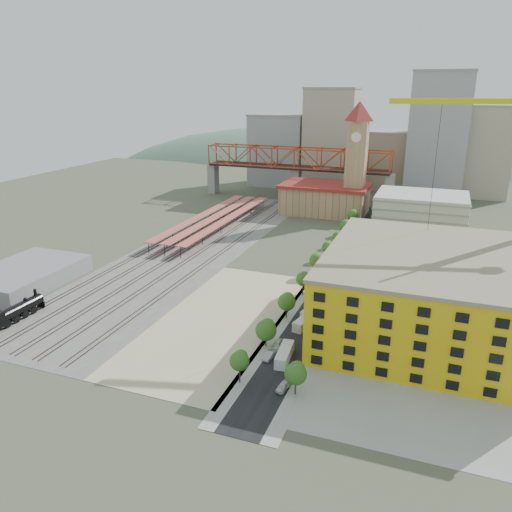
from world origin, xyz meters
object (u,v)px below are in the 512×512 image
at_px(clock_tower, 357,149).
at_px(construction_building, 427,292).
at_px(car_0, 277,345).
at_px(site_trailer_a, 284,355).
at_px(site_trailer_b, 305,322).
at_px(site_trailer_c, 312,311).
at_px(locomotive, 8,316).
at_px(site_trailer_d, 322,295).

relative_size(clock_tower, construction_building, 1.03).
bearing_deg(car_0, site_trailer_a, -56.64).
relative_size(site_trailer_b, car_0, 1.94).
distance_m(site_trailer_c, car_0, 18.56).
bearing_deg(site_trailer_c, car_0, -88.34).
distance_m(construction_building, site_trailer_a, 36.37).
bearing_deg(clock_tower, locomotive, -113.78).
xyz_separation_m(site_trailer_b, site_trailer_d, (0.00, 16.59, 0.06)).
height_order(clock_tower, site_trailer_a, clock_tower).
height_order(clock_tower, site_trailer_d, clock_tower).
bearing_deg(site_trailer_a, locomotive, -178.61).
bearing_deg(car_0, site_trailer_c, 78.97).
height_order(clock_tower, site_trailer_c, clock_tower).
xyz_separation_m(clock_tower, site_trailer_b, (8.00, -107.81, -27.49)).
bearing_deg(construction_building, site_trailer_d, 161.34).
bearing_deg(locomotive, site_trailer_c, 24.55).
xyz_separation_m(site_trailer_b, car_0, (-3.00, -12.00, -0.43)).
distance_m(construction_building, site_trailer_b, 28.36).
relative_size(site_trailer_c, site_trailer_d, 0.94).
bearing_deg(clock_tower, site_trailer_a, -86.31).
bearing_deg(clock_tower, site_trailer_d, -84.99).
bearing_deg(site_trailer_d, site_trailer_a, -107.72).
xyz_separation_m(site_trailer_d, car_0, (-3.00, -28.59, -0.50)).
height_order(site_trailer_a, site_trailer_d, site_trailer_d).
height_order(site_trailer_a, site_trailer_c, site_trailer_a).
bearing_deg(construction_building, clock_tower, 108.78).
bearing_deg(site_trailer_d, site_trailer_c, -107.72).
height_order(clock_tower, construction_building, clock_tower).
relative_size(site_trailer_b, site_trailer_d, 0.95).
distance_m(site_trailer_a, site_trailer_d, 32.86).
bearing_deg(site_trailer_c, site_trailer_a, -79.03).
distance_m(site_trailer_a, site_trailer_c, 22.58).
height_order(site_trailer_b, car_0, site_trailer_b).
bearing_deg(car_0, site_trailer_d, 82.28).
distance_m(site_trailer_d, car_0, 28.75).
xyz_separation_m(locomotive, site_trailer_d, (66.00, 40.43, -0.95)).
height_order(construction_building, site_trailer_d, construction_building).
bearing_deg(site_trailer_b, site_trailer_a, -78.08).
relative_size(clock_tower, site_trailer_d, 5.59).
xyz_separation_m(clock_tower, site_trailer_c, (8.00, -101.49, -27.50)).
distance_m(site_trailer_a, car_0, 5.24).
bearing_deg(clock_tower, site_trailer_c, -85.49).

